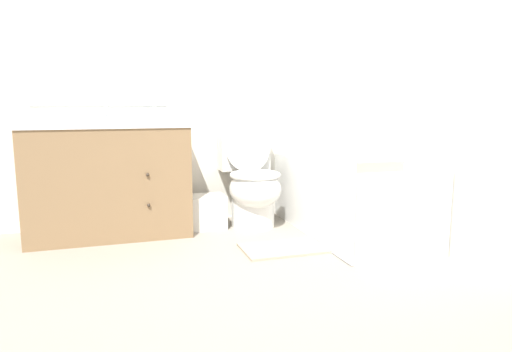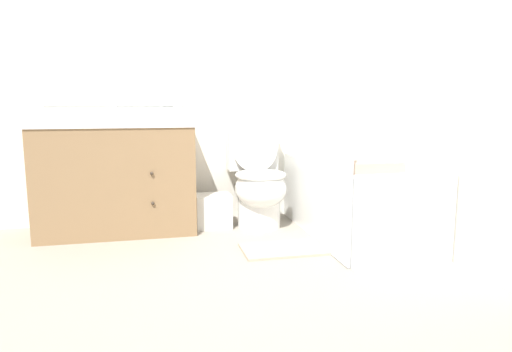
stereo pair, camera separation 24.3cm
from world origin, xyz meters
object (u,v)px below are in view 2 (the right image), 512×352
Objects in this scene: bath_mat at (284,249)px; sink_faucet at (116,117)px; toilet at (258,181)px; bath_towel_folded at (373,167)px; wastebasket at (213,211)px; tissue_box at (162,116)px; hand_towel_folded at (51,119)px; vanity_cabinet at (117,177)px; soap_dispenser at (178,111)px; bathtub at (354,198)px.

sink_faucet is at bearing 140.83° from bath_mat.
toilet is 1.06m from bath_towel_folded.
tissue_box reaches higher than wastebasket.
hand_towel_folded is 0.76× the size of bath_towel_folded.
vanity_cabinet is 0.68m from soap_dispenser.
bathtub is 0.72m from bath_mat.
vanity_cabinet reaches higher than bathtub.
sink_faucet is at bearing 157.96° from soap_dispenser.
sink_faucet is 1.22m from toilet.
soap_dispenser is (0.47, -0.19, 0.05)m from sink_faucet.
toilet reaches higher than bathtub.
soap_dispenser reaches higher than bath_towel_folded.
soap_dispenser is (0.47, 0.00, 0.50)m from vanity_cabinet.
vanity_cabinet is 1.79m from bathtub.
tissue_box is at bearing 166.03° from toilet.
bathtub is at bearing -8.21° from hand_towel_folded.
wastebasket is at bearing -6.22° from soap_dispenser.
vanity_cabinet is at bearing 165.10° from bathtub.
hand_towel_folded is at bearing -159.53° from vanity_cabinet.
hand_towel_folded is at bearing 171.79° from bathtub.
bathtub is at bearing 77.19° from bath_towel_folded.
vanity_cabinet is 1.08m from toilet.
wastebasket is (0.72, -0.03, -0.30)m from vanity_cabinet.
wastebasket is at bearing -16.67° from sink_faucet.
sink_faucet is 2.00m from bath_towel_folded.
bath_mat is at bearing -87.22° from toilet.
soap_dispenser is at bearing 159.91° from bathtub.
sink_faucet is 1.03× the size of tissue_box.
bath_mat is at bearing -20.36° from hand_towel_folded.
bathtub reaches higher than wastebasket.
toilet reaches higher than bath_mat.
soap_dispenser is 0.71× the size of hand_towel_folded.
toilet is 0.76m from bathtub.
bathtub reaches higher than bath_mat.
sink_faucet reaches higher than bath_towel_folded.
bath_mat is at bearing -47.99° from soap_dispenser.
sink_faucet is at bearing 40.05° from hand_towel_folded.
bath_towel_folded is at bearing -45.92° from wastebasket.
tissue_box is 0.17m from soap_dispenser.
toilet is 0.83m from soap_dispenser.
wastebasket is (-1.00, 0.43, -0.15)m from bathtub.
vanity_cabinet is at bearing 177.91° from wastebasket.
soap_dispenser is at bearing 0.21° from vanity_cabinet.
hand_towel_folded is at bearing -173.66° from wastebasket.
soap_dispenser is (-1.26, 0.46, 0.64)m from bathtub.
toilet is at bearing -3.47° from vanity_cabinet.
toilet is 3.04× the size of wastebasket.
toilet is 6.14× the size of tissue_box.
tissue_box is (0.35, 0.12, 0.46)m from vanity_cabinet.
sink_faucet is at bearing 166.68° from toilet.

